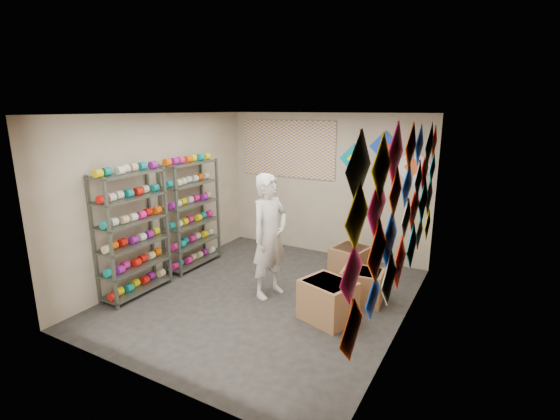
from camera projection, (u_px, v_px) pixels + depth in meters
The scene contains 12 objects.
ground at pixel (265, 296), 6.15m from camera, with size 4.50×4.50×0.00m, color #272422.
room_walls at pixel (264, 190), 5.75m from camera, with size 4.50×4.50×4.50m.
shelf_rack_front at pixel (133, 234), 6.04m from camera, with size 0.40×1.10×1.90m, color #4C5147.
shelf_rack_back at pixel (191, 215), 7.14m from camera, with size 0.40×1.10×1.90m, color #4C5147.
string_spools at pixel (164, 218), 6.57m from camera, with size 0.12×2.36×0.12m.
kite_wall_display at pixel (405, 207), 4.80m from camera, with size 0.06×4.24×2.08m.
back_wall_kites at pixel (387, 159), 7.04m from camera, with size 1.67×0.02×0.94m.
poster at pixel (288, 149), 7.93m from camera, with size 2.00×0.01×1.10m, color #7D4596.
shopkeeper at pixel (270, 236), 6.00m from camera, with size 0.59×0.77×1.87m, color silver.
carton_a at pixel (328, 301), 5.42m from camera, with size 0.66×0.55×0.55m, color olive.
carton_b at pixel (362, 286), 5.95m from camera, with size 0.59×0.48×0.48m, color olive.
carton_c at pixel (351, 261), 6.85m from camera, with size 0.54×0.59×0.52m, color olive.
Camera 1 is at (2.95, -4.82, 2.77)m, focal length 26.00 mm.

